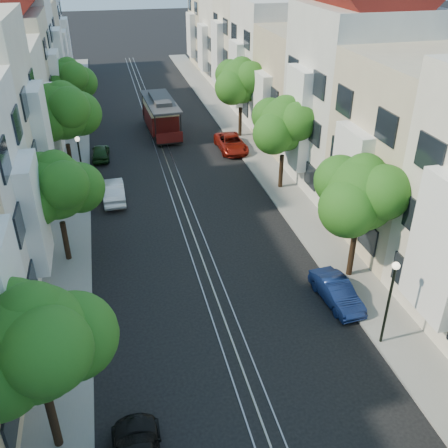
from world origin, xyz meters
TOP-DOWN VIEW (x-y plane):
  - ground at (0.00, 28.00)m, footprint 200.00×200.00m
  - sidewalk_east at (7.25, 28.00)m, footprint 2.50×80.00m
  - sidewalk_west at (-7.25, 28.00)m, footprint 2.50×80.00m
  - rail_left at (-0.55, 28.00)m, footprint 0.06×80.00m
  - rail_slot at (0.00, 28.00)m, footprint 0.06×80.00m
  - rail_right at (0.55, 28.00)m, footprint 0.06×80.00m
  - lane_line at (0.00, 28.00)m, footprint 0.08×80.00m
  - townhouses_east at (11.87, 27.91)m, footprint 7.75×72.00m
  - tree_e_b at (7.26, 8.98)m, footprint 4.93×4.08m
  - tree_e_c at (7.26, 19.98)m, footprint 4.84×3.99m
  - tree_e_d at (7.26, 30.98)m, footprint 5.01×4.16m
  - tree_w_a at (-7.14, 1.98)m, footprint 4.93×4.08m
  - tree_w_b at (-7.14, 13.98)m, footprint 4.72×3.87m
  - tree_w_c at (-7.14, 24.98)m, footprint 5.13×4.28m
  - tree_w_d at (-7.14, 35.98)m, footprint 4.84×3.99m
  - lamp_east at (6.30, 4.00)m, footprint 0.32×0.32m
  - lamp_west at (-6.30, 22.00)m, footprint 0.32×0.32m
  - cable_car at (0.50, 33.66)m, footprint 2.85×8.00m
  - parked_car_e_mid at (5.60, 7.14)m, footprint 1.58×3.73m
  - parked_car_e_far at (5.60, 27.92)m, footprint 2.17×4.62m
  - parked_car_w_mid at (-4.40, 20.86)m, footprint 1.44×4.05m
  - parked_car_w_far at (-5.08, 28.58)m, footprint 1.52×3.46m

SIDE VIEW (x-z plane):
  - ground at x=0.00m, z-range 0.00..0.00m
  - lane_line at x=0.00m, z-range 0.00..0.01m
  - rail_left at x=-0.55m, z-range 0.00..0.02m
  - rail_slot at x=0.00m, z-range 0.00..0.02m
  - rail_right at x=0.55m, z-range 0.00..0.02m
  - sidewalk_east at x=7.25m, z-range 0.00..0.12m
  - sidewalk_west at x=-7.25m, z-range 0.00..0.12m
  - parked_car_w_far at x=-5.08m, z-range 0.00..1.16m
  - parked_car_e_mid at x=5.60m, z-range 0.00..1.20m
  - parked_car_e_far at x=5.60m, z-range 0.00..1.28m
  - parked_car_w_mid at x=-4.40m, z-range 0.00..1.33m
  - cable_car at x=0.50m, z-range 0.28..3.31m
  - lamp_east at x=6.30m, z-range 0.77..4.93m
  - lamp_west at x=-6.30m, z-range 0.77..4.93m
  - tree_w_b at x=-7.14m, z-range 1.26..7.53m
  - tree_e_c at x=7.26m, z-range 1.34..7.86m
  - tree_w_d at x=-7.14m, z-range 1.34..7.86m
  - tree_e_b at x=7.26m, z-range 1.39..8.07m
  - tree_w_a at x=-7.14m, z-range 1.39..8.07m
  - tree_e_d at x=7.26m, z-range 1.44..8.29m
  - tree_w_c at x=-7.14m, z-range 1.52..8.62m
  - townhouses_east at x=11.87m, z-range -0.82..11.18m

